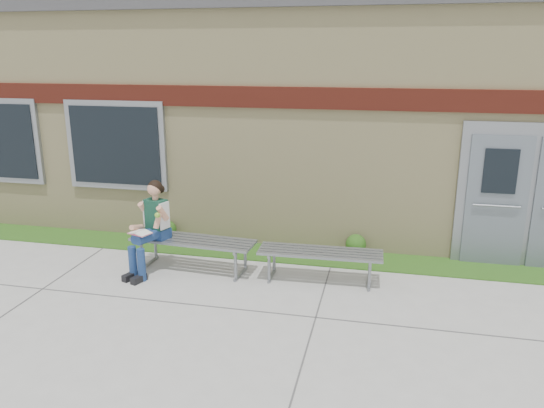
# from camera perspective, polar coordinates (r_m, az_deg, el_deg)

# --- Properties ---
(ground) EXTENTS (80.00, 80.00, 0.00)m
(ground) POSITION_cam_1_polar(r_m,az_deg,el_deg) (6.81, -4.47, -13.17)
(ground) COLOR #9E9E99
(ground) RESTS_ON ground
(grass_strip) EXTENTS (16.00, 0.80, 0.02)m
(grass_strip) POSITION_cam_1_polar(r_m,az_deg,el_deg) (9.08, 0.28, -5.32)
(grass_strip) COLOR #285316
(grass_strip) RESTS_ON ground
(school_building) EXTENTS (16.20, 6.22, 4.20)m
(school_building) POSITION_cam_1_polar(r_m,az_deg,el_deg) (11.86, 3.79, 10.11)
(school_building) COLOR beige
(school_building) RESTS_ON ground
(bench_left) EXTENTS (2.00, 0.68, 0.51)m
(bench_left) POSITION_cam_1_polar(r_m,az_deg,el_deg) (8.41, -8.49, -4.50)
(bench_left) COLOR gray
(bench_left) RESTS_ON ground
(bench_right) EXTENTS (1.85, 0.56, 0.48)m
(bench_right) POSITION_cam_1_polar(r_m,az_deg,el_deg) (7.95, 5.19, -5.79)
(bench_right) COLOR gray
(bench_right) RESTS_ON ground
(girl) EXTENTS (0.59, 0.89, 1.44)m
(girl) POSITION_cam_1_polar(r_m,az_deg,el_deg) (8.33, -12.93, -2.24)
(girl) COLOR navy
(girl) RESTS_ON ground
(shrub_mid) EXTENTS (0.36, 0.36, 0.36)m
(shrub_mid) POSITION_cam_1_polar(r_m,az_deg,el_deg) (9.86, -11.27, -2.74)
(shrub_mid) COLOR #285316
(shrub_mid) RESTS_ON grass_strip
(shrub_east) EXTENTS (0.34, 0.34, 0.34)m
(shrub_east) POSITION_cam_1_polar(r_m,az_deg,el_deg) (9.09, 9.01, -4.29)
(shrub_east) COLOR #285316
(shrub_east) RESTS_ON grass_strip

